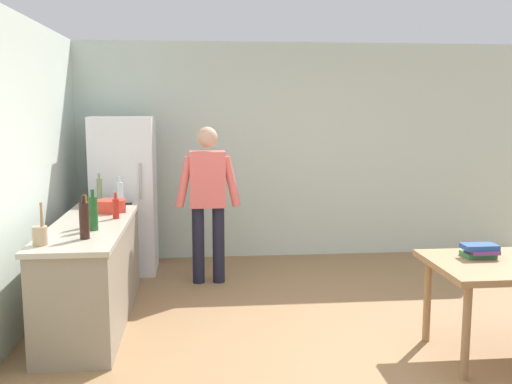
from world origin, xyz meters
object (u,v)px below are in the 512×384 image
bottle_water_clear (120,193)px  bottle_wine_dark (84,220)px  bottle_oil_amber (86,214)px  cooking_pot (111,206)px  refrigerator (125,195)px  bottle_wine_green (93,213)px  book_stack (480,251)px  bottle_sauce_red (116,208)px  person (208,194)px  utensil_jar (40,235)px  bottle_vinegar_tall (100,191)px

bottle_water_clear → bottle_wine_dark: bearing=-92.6°
bottle_oil_amber → cooking_pot: bearing=82.1°
cooking_pot → bottle_oil_amber: (-0.10, -0.73, 0.06)m
refrigerator → bottle_water_clear: refrigerator is taller
refrigerator → bottle_oil_amber: 1.84m
bottle_water_clear → bottle_wine_green: bottle_wine_green is taller
bottle_water_clear → book_stack: (2.98, -1.83, -0.22)m
cooking_pot → bottle_wine_green: bearing=-91.5°
refrigerator → bottle_sauce_red: (0.10, -1.44, 0.10)m
refrigerator → bottle_oil_amber: (-0.10, -1.83, 0.12)m
bottle_wine_green → book_stack: (3.03, -0.61, -0.24)m
person → utensil_jar: person is taller
bottle_water_clear → book_stack: size_ratio=1.14×
utensil_jar → bottle_water_clear: bearing=78.3°
person → book_stack: (2.07, -2.00, -0.17)m
cooking_pot → utensil_jar: (-0.32, -1.34, 0.02)m
bottle_vinegar_tall → bottle_oil_amber: (0.09, -1.25, -0.02)m
utensil_jar → bottle_oil_amber: (0.22, 0.61, 0.04)m
utensil_jar → bottle_sauce_red: bearing=67.4°
refrigerator → bottle_wine_dark: size_ratio=5.29×
bottle_water_clear → book_stack: 3.50m
bottle_oil_amber → person: bearing=50.7°
cooking_pot → book_stack: size_ratio=1.52×
person → bottle_wine_green: (-0.96, -1.39, 0.07)m
bottle_sauce_red → bottle_vinegar_tall: bearing=108.2°
utensil_jar → book_stack: 3.34m
refrigerator → book_stack: (3.02, -2.56, -0.10)m
refrigerator → person: (0.95, -0.55, 0.08)m
cooking_pot → book_stack: (3.01, -1.46, -0.16)m
person → bottle_wine_dark: person is taller
bottle_sauce_red → book_stack: bearing=-20.8°
bottle_wine_green → bottle_oil_amber: (-0.08, 0.11, -0.03)m
bottle_oil_amber → book_stack: (3.11, -0.72, -0.21)m
cooking_pot → utensil_jar: bearing=-103.4°
refrigerator → bottle_sauce_red: bearing=-86.0°
refrigerator → utensil_jar: (-0.31, -2.44, 0.08)m
bottle_vinegar_tall → bottle_wine_green: (0.17, -1.36, 0.01)m
bottle_vinegar_tall → bottle_oil_amber: 1.25m
bottle_oil_amber → book_stack: size_ratio=1.07×
refrigerator → book_stack: 3.96m
book_stack → bottle_wine_green: bearing=168.6°
bottle_water_clear → bottle_sauce_red: (0.06, -0.72, -0.03)m
bottle_water_clear → bottle_wine_dark: (-0.07, -1.54, 0.02)m
bottle_vinegar_tall → bottle_sauce_red: size_ratio=1.33×
person → bottle_water_clear: size_ratio=5.67×
person → bottle_vinegar_tall: 1.14m
book_stack → cooking_pot: bearing=154.2°
bottle_sauce_red → bottle_oil_amber: size_ratio=0.86×
cooking_pot → bottle_wine_green: 0.85m
bottle_vinegar_tall → bottle_wine_dark: (0.16, -1.67, 0.01)m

